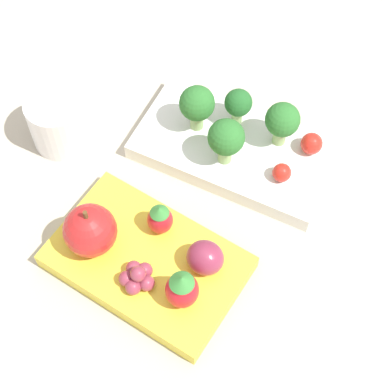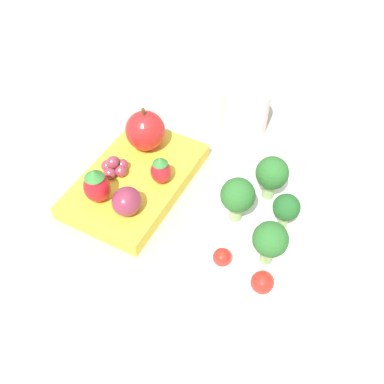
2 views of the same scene
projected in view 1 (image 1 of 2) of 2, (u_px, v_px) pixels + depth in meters
The scene contains 15 objects.
ground_plane at pixel (197, 208), 0.70m from camera, with size 4.00×4.00×0.00m, color #BCB29E.
bento_box_savoury at pixel (232, 148), 0.73m from camera, with size 0.23×0.14×0.02m.
bento_box_fruit at pixel (147, 262), 0.66m from camera, with size 0.20×0.13×0.02m.
broccoli_floret_0 at pixel (197, 105), 0.70m from camera, with size 0.04×0.04×0.06m.
broccoli_floret_1 at pixel (282, 121), 0.69m from camera, with size 0.04×0.04×0.06m.
broccoli_floret_2 at pixel (238, 104), 0.71m from camera, with size 0.03×0.03×0.05m.
broccoli_floret_3 at pixel (224, 137), 0.68m from camera, with size 0.04×0.04×0.06m.
cherry_tomato_0 at pixel (312, 144), 0.71m from camera, with size 0.02×0.02×0.02m.
cherry_tomato_1 at pixel (282, 173), 0.69m from camera, with size 0.02×0.02×0.02m.
apple at pixel (90, 230), 0.64m from camera, with size 0.05×0.05×0.06m.
strawberry_0 at pixel (160, 219), 0.65m from camera, with size 0.03×0.03×0.04m.
strawberry_1 at pixel (182, 289), 0.61m from camera, with size 0.03×0.03×0.05m.
plum at pixel (205, 258), 0.63m from camera, with size 0.04×0.04×0.03m.
grape_cluster at pixel (137, 277), 0.63m from camera, with size 0.04×0.04×0.03m.
drinking_cup at pixel (59, 121), 0.73m from camera, with size 0.07×0.07×0.07m.
Camera 1 is at (0.18, -0.30, 0.61)m, focal length 60.00 mm.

